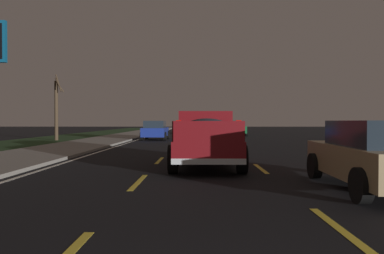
# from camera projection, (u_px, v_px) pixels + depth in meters

# --- Properties ---
(ground) EXTENTS (144.00, 144.00, 0.00)m
(ground) POSITION_uv_depth(u_px,v_px,m) (201.00, 141.00, 28.34)
(ground) COLOR black
(sidewalk_shoulder) EXTENTS (108.00, 4.00, 0.12)m
(sidewalk_shoulder) POSITION_uv_depth(u_px,v_px,m) (104.00, 140.00, 28.46)
(sidewalk_shoulder) COLOR gray
(sidewalk_shoulder) RESTS_ON ground
(grass_verge) EXTENTS (108.00, 6.00, 0.01)m
(grass_verge) POSITION_uv_depth(u_px,v_px,m) (39.00, 141.00, 28.54)
(grass_verge) COLOR #1E3819
(grass_verge) RESTS_ON ground
(lane_markings) EXTENTS (108.00, 7.04, 0.01)m
(lane_markings) POSITION_uv_depth(u_px,v_px,m) (165.00, 139.00, 31.50)
(lane_markings) COLOR yellow
(lane_markings) RESTS_ON ground
(pickup_truck) EXTENTS (5.44, 2.31, 1.87)m
(pickup_truck) POSITION_uv_depth(u_px,v_px,m) (206.00, 137.00, 12.68)
(pickup_truck) COLOR maroon
(pickup_truck) RESTS_ON ground
(sedan_blue) EXTENTS (4.40, 2.03, 1.54)m
(sedan_blue) POSITION_uv_depth(u_px,v_px,m) (155.00, 130.00, 30.39)
(sedan_blue) COLOR navy
(sedan_blue) RESTS_ON ground
(sedan_green) EXTENTS (4.43, 2.08, 1.54)m
(sedan_green) POSITION_uv_depth(u_px,v_px,m) (236.00, 128.00, 39.10)
(sedan_green) COLOR #14592D
(sedan_green) RESTS_ON ground
(sedan_tan) EXTENTS (4.45, 2.10, 1.54)m
(sedan_tan) POSITION_uv_depth(u_px,v_px,m) (376.00, 155.00, 8.25)
(sedan_tan) COLOR #9E845B
(sedan_tan) RESTS_ON ground
(bare_tree_far) EXTENTS (1.59, 0.80, 5.21)m
(bare_tree_far) POSITION_uv_depth(u_px,v_px,m) (56.00, 108.00, 29.48)
(bare_tree_far) COLOR #423323
(bare_tree_far) RESTS_ON ground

